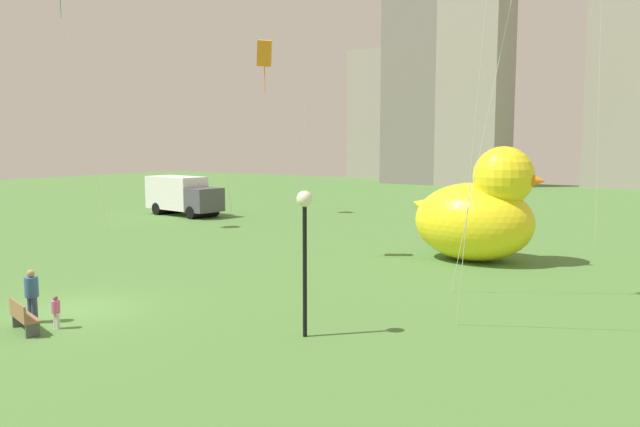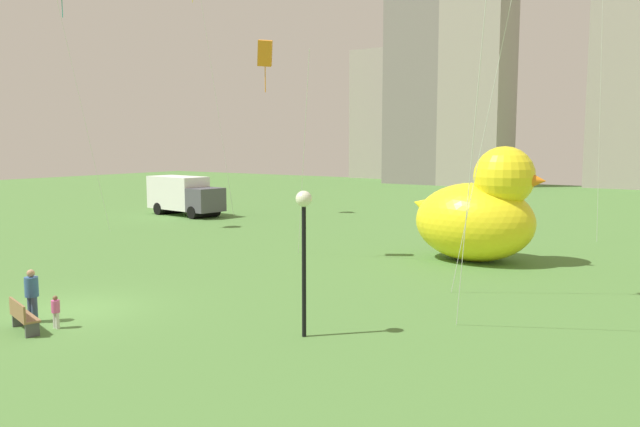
% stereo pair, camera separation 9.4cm
% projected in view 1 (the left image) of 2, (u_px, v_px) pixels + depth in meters
% --- Properties ---
extents(ground_plane, '(140.00, 140.00, 0.00)m').
position_uv_depth(ground_plane, '(75.00, 311.00, 19.92)').
color(ground_plane, '#4E7D3A').
extents(park_bench, '(1.56, 0.84, 0.90)m').
position_uv_depth(park_bench, '(22.00, 316.00, 17.63)').
color(park_bench, olive).
rests_on(park_bench, ground).
extents(person_adult, '(0.40, 0.40, 1.61)m').
position_uv_depth(person_adult, '(32.00, 294.00, 18.53)').
color(person_adult, '#38476B').
rests_on(person_adult, ground).
extents(person_child, '(0.24, 0.24, 0.98)m').
position_uv_depth(person_child, '(56.00, 311.00, 17.94)').
color(person_child, silver).
rests_on(person_child, ground).
extents(giant_inflatable_duck, '(6.29, 4.03, 5.21)m').
position_uv_depth(giant_inflatable_duck, '(478.00, 213.00, 28.02)').
color(giant_inflatable_duck, yellow).
rests_on(giant_inflatable_duck, ground).
extents(lamppost, '(0.45, 0.45, 4.08)m').
position_uv_depth(lamppost, '(305.00, 226.00, 16.94)').
color(lamppost, black).
rests_on(lamppost, ground).
extents(box_truck, '(6.64, 3.01, 2.85)m').
position_uv_depth(box_truck, '(183.00, 196.00, 45.76)').
color(box_truck, white).
rests_on(box_truck, ground).
extents(city_skyline, '(45.50, 15.07, 40.76)m').
position_uv_depth(city_skyline, '(514.00, 47.00, 77.96)').
color(city_skyline, '#9E938C').
rests_on(city_skyline, ground).
extents(kite_orange, '(2.92, 2.91, 9.90)m').
position_uv_depth(kite_orange, '(265.00, 54.00, 27.34)').
color(kite_orange, silver).
rests_on(kite_orange, ground).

